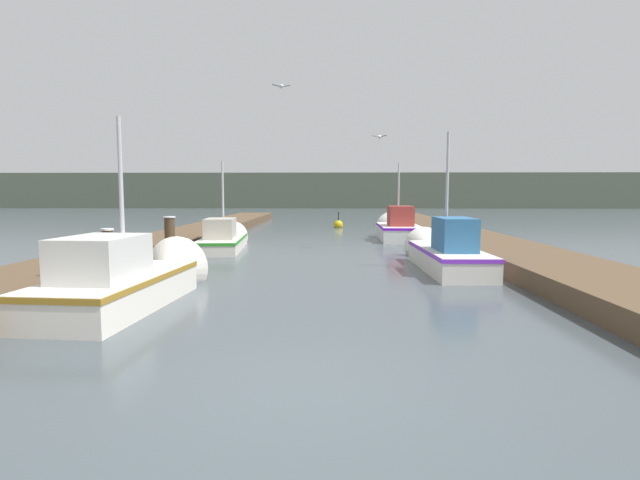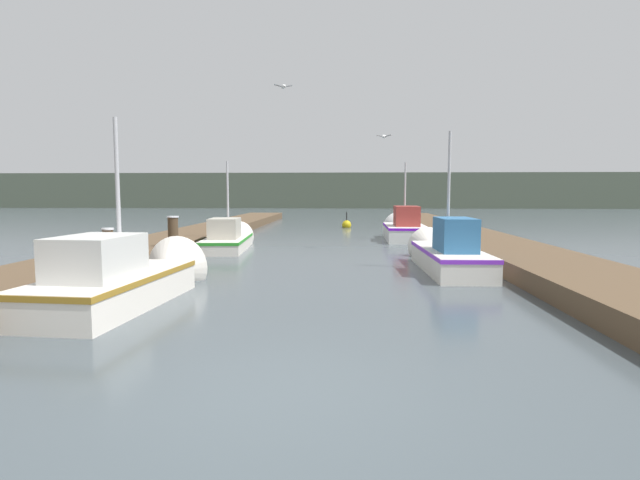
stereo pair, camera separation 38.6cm
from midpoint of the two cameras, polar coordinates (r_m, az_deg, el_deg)
The scene contains 14 objects.
ground_plane at distance 5.52m, azimuth -4.29°, elevation -17.38°, with size 200.00×200.00×0.00m.
dock_left at distance 22.11m, azimuth -15.61°, elevation 0.31°, with size 2.66×40.00×0.46m.
dock_right at distance 21.83m, azimuth 15.73°, elevation 0.25°, with size 2.66×40.00×0.46m.
distant_shore_ridge at distance 74.18m, azimuth 0.97°, elevation 5.65°, with size 120.00×16.00×4.72m.
fishing_boat_0 at distance 10.55m, azimuth -21.73°, elevation -4.12°, with size 1.94×5.07×4.00m.
fishing_boat_1 at distance 14.68m, azimuth 13.13°, elevation -1.30°, with size 1.51×5.63×4.16m.
fishing_boat_2 at distance 19.41m, azimuth -11.43°, elevation 0.13°, with size 1.78×5.11×3.74m.
fishing_boat_3 at distance 23.36m, azimuth 8.35°, elevation 1.33°, with size 1.81×5.08×3.95m.
mooring_piling_0 at distance 12.41m, azimuth -23.85°, elevation -1.81°, with size 0.28×0.28×1.32m.
mooring_piling_1 at distance 19.60m, azimuth 13.52°, elevation 0.51°, with size 0.34×0.34×0.98m.
mooring_piling_2 at distance 16.12m, azimuth -17.43°, elevation 0.12°, with size 0.36×0.36×1.40m.
channel_buoy at distance 30.40m, azimuth 1.75°, elevation 1.74°, with size 0.56×0.56×1.06m.
seagull_lead at distance 18.62m, azimuth 6.23°, elevation 11.66°, with size 0.55×0.32×0.12m.
seagull_1 at distance 15.84m, azimuth -5.20°, elevation 17.10°, with size 0.56×0.31×0.12m.
Camera 1 is at (0.32, -5.07, 2.14)m, focal length 28.00 mm.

